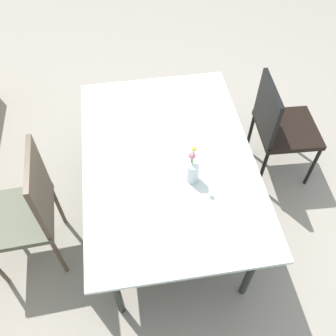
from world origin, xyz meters
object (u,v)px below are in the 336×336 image
object	(u,v)px
dining_table	(168,162)
flower_vase	(193,169)
chair_far_side	(28,208)
chair_near_right	(280,125)

from	to	relation	value
dining_table	flower_vase	xyz separation A→B (m)	(-0.19, -0.11, 0.14)
dining_table	flower_vase	bearing A→B (deg)	-148.81
dining_table	flower_vase	size ratio (longest dim) A/B	5.28
flower_vase	chair_far_side	bearing A→B (deg)	86.81
dining_table	chair_far_side	distance (m)	0.91
dining_table	chair_far_side	world-z (taller)	chair_far_side
chair_near_right	flower_vase	bearing A→B (deg)	-52.46
chair_far_side	flower_vase	world-z (taller)	flower_vase
chair_far_side	flower_vase	bearing A→B (deg)	-95.65
dining_table	chair_far_side	xyz separation A→B (m)	(-0.13, 0.89, -0.12)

